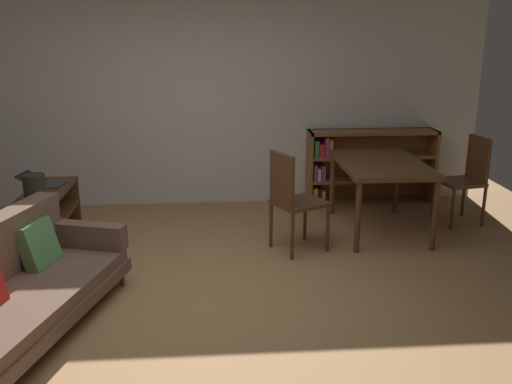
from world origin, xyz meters
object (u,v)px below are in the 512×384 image
fabric_couch (1,293)px  open_laptop (45,182)px  media_console (47,218)px  bookshelf (364,167)px  dining_chair_near (467,176)px  desk_speaker (35,188)px  dining_table (381,169)px  dining_chair_far (293,197)px

fabric_couch → open_laptop: 2.11m
fabric_couch → media_console: (-0.19, 1.82, -0.08)m
bookshelf → dining_chair_near: bearing=-41.3°
fabric_couch → desk_speaker: desk_speaker is taller
dining_table → dining_chair_far: size_ratio=1.29×
open_laptop → dining_table: size_ratio=0.38×
open_laptop → desk_speaker: (0.08, -0.57, 0.10)m
desk_speaker → fabric_couch: bearing=-83.1°
dining_table → dining_chair_near: bearing=10.1°
open_laptop → dining_table: bearing=-2.1°
dining_chair_near → open_laptop: bearing=-179.3°
fabric_couch → open_laptop: fabric_couch is taller
fabric_couch → dining_table: size_ratio=1.73×
media_console → dining_chair_near: bearing=4.1°
dining_table → dining_chair_near: size_ratio=1.33×
desk_speaker → dining_table: 3.43m
fabric_couch → dining_chair_far: size_ratio=2.23×
dining_chair_near → bookshelf: (-0.94, 0.82, -0.08)m
dining_table → dining_chair_far: dining_chair_far is taller
open_laptop → dining_chair_far: 2.56m
dining_chair_near → bookshelf: 1.25m
media_console → dining_table: size_ratio=0.92×
media_console → desk_speaker: size_ratio=4.60×
open_laptop → bookshelf: bookshelf is taller
media_console → desk_speaker: (0.01, -0.31, 0.40)m
dining_chair_far → bookshelf: bearing=53.9°
dining_chair_near → dining_chair_far: dining_chair_far is taller
dining_table → dining_chair_far: 1.13m
fabric_couch → dining_chair_near: bearing=26.7°
dining_chair_far → bookshelf: 1.86m
dining_chair_near → bookshelf: bearing=138.7°
fabric_couch → desk_speaker: 1.56m
fabric_couch → bookshelf: bookshelf is taller
open_laptop → bookshelf: size_ratio=0.31×
media_console → open_laptop: bearing=103.8°
open_laptop → dining_chair_near: bearing=0.7°
fabric_couch → open_laptop: size_ratio=4.57×
media_console → desk_speaker: bearing=-87.6°
fabric_couch → dining_chair_near: size_ratio=2.29×
media_console → bookshelf: (3.51, 1.14, 0.18)m
dining_table → desk_speaker: bearing=-172.5°
dining_table → bookshelf: bookshelf is taller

